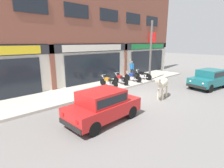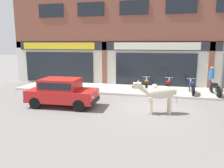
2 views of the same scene
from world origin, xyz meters
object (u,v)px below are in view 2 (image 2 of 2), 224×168
(cow, at_px, (158,93))
(motorcycle_0, at_px, (146,85))
(motorcycle_2, at_px, (192,87))
(motorcycle_3, at_px, (215,89))
(motorcycle_1, at_px, (168,86))
(car_1, at_px, (62,91))
(pedestrian, at_px, (211,76))

(cow, relative_size, motorcycle_0, 1.16)
(motorcycle_2, relative_size, motorcycle_3, 1.00)
(cow, height_order, motorcycle_1, cow)
(car_1, xyz_separation_m, motorcycle_1, (5.40, 4.01, -0.28))
(motorcycle_0, xyz_separation_m, pedestrian, (4.15, 1.20, 0.60))
(motorcycle_1, relative_size, pedestrian, 1.13)
(motorcycle_0, height_order, pedestrian, pedestrian)
(motorcycle_3, height_order, pedestrian, pedestrian)
(car_1, distance_m, motorcycle_3, 9.08)
(motorcycle_1, relative_size, motorcycle_3, 1.00)
(motorcycle_0, bearing_deg, motorcycle_3, -1.82)
(cow, bearing_deg, motorcycle_3, 50.22)
(cow, height_order, car_1, cow)
(cow, bearing_deg, motorcycle_2, 64.10)
(cow, relative_size, motorcycle_2, 1.17)
(motorcycle_3, distance_m, pedestrian, 1.46)
(motorcycle_2, distance_m, pedestrian, 1.93)
(car_1, bearing_deg, motorcycle_3, 25.29)
(cow, height_order, motorcycle_2, cow)
(motorcycle_0, xyz_separation_m, motorcycle_3, (4.16, -0.13, 0.00))
(car_1, distance_m, motorcycle_1, 6.73)
(motorcycle_3, bearing_deg, motorcycle_2, 177.11)
(car_1, relative_size, pedestrian, 2.28)
(cow, height_order, motorcycle_0, cow)
(cow, xyz_separation_m, car_1, (-4.89, 0.11, -0.19))
(motorcycle_0, height_order, motorcycle_3, same)
(motorcycle_3, relative_size, pedestrian, 1.13)
(car_1, height_order, motorcycle_2, car_1)
(motorcycle_1, bearing_deg, motorcycle_2, -2.48)
(motorcycle_1, distance_m, pedestrian, 3.10)
(motorcycle_2, bearing_deg, motorcycle_3, -2.89)
(car_1, bearing_deg, cow, -1.25)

